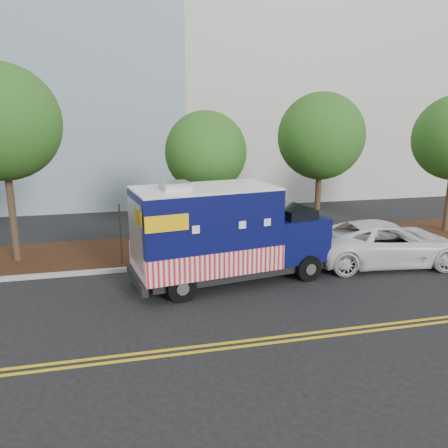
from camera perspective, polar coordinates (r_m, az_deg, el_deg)
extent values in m
plane|color=black|center=(15.17, -5.34, -7.41)|extent=(120.00, 120.00, 0.00)
cube|color=#9E9E99|center=(16.45, -6.03, -5.43)|extent=(120.00, 0.18, 0.15)
cube|color=black|center=(18.43, -6.86, -3.30)|extent=(120.00, 4.00, 0.15)
cube|color=gold|center=(11.19, -2.06, -15.53)|extent=(120.00, 0.10, 0.01)
cube|color=gold|center=(10.97, -1.80, -16.16)|extent=(120.00, 0.10, 0.01)
cylinder|color=#38281C|center=(18.05, -25.96, 1.72)|extent=(0.26, 0.26, 4.25)
sphere|color=#1E5317|center=(17.73, -27.06, 11.74)|extent=(4.15, 4.15, 4.15)
cylinder|color=#38281C|center=(18.24, -2.32, 1.65)|extent=(0.26, 0.26, 3.26)
sphere|color=#1E5317|center=(17.88, -2.40, 9.37)|extent=(3.31, 3.31, 3.31)
cylinder|color=#38281C|center=(20.05, 12.12, 3.14)|extent=(0.26, 0.26, 3.71)
sphere|color=#1E5317|center=(19.73, 12.54, 11.14)|extent=(3.75, 3.75, 3.75)
cube|color=#473828|center=(16.55, -13.34, -1.53)|extent=(0.06, 0.06, 2.40)
cube|color=black|center=(15.10, 1.04, -5.61)|extent=(6.29, 3.00, 0.30)
cube|color=#090C43|center=(14.32, -2.50, -0.50)|extent=(4.87, 3.18, 2.59)
cube|color=red|center=(14.58, -2.46, -3.98)|extent=(4.92, 3.25, 0.81)
cube|color=white|center=(14.05, -2.55, 4.70)|extent=(4.87, 3.18, 0.06)
cube|color=#B7B7BA|center=(13.74, -6.38, 5.00)|extent=(0.99, 0.99, 0.24)
cube|color=#090C43|center=(15.84, 8.58, -1.45)|extent=(2.29, 2.60, 1.51)
cube|color=black|center=(15.64, 8.50, 1.08)|extent=(1.41, 2.25, 0.70)
cube|color=black|center=(16.50, 11.47, -2.78)|extent=(0.44, 2.14, 0.32)
cube|color=black|center=(14.18, -11.32, -7.09)|extent=(0.59, 2.42, 0.30)
cube|color=#B7B7BA|center=(13.72, -11.49, -1.18)|extent=(0.36, 1.92, 2.05)
cube|color=#B7B7BA|center=(15.59, -3.00, 0.89)|extent=(1.92, 0.36, 1.19)
cube|color=yellow|center=(12.52, -7.45, 0.07)|extent=(1.28, 0.23, 0.48)
cube|color=yellow|center=(14.96, -10.05, 2.25)|extent=(1.28, 0.23, 0.48)
cylinder|color=black|center=(15.28, 10.93, -5.65)|extent=(0.94, 0.45, 0.90)
cylinder|color=black|center=(17.05, 6.88, -3.41)|extent=(0.94, 0.45, 0.90)
cylinder|color=black|center=(13.44, -5.59, -8.22)|extent=(0.94, 0.45, 0.90)
cylinder|color=black|center=(15.43, -8.01, -5.33)|extent=(0.94, 0.45, 0.90)
imported|color=white|center=(17.70, 20.38, -2.33)|extent=(6.13, 3.33, 1.63)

